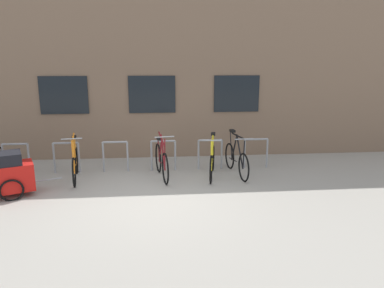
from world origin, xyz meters
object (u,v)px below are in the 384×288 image
object	(u,v)px
bicycle_black	(236,159)
bicycle_orange	(75,163)
bike_trailer	(9,173)
bicycle_maroon	(162,161)
bicycle_yellow	(212,161)

from	to	relation	value
bicycle_black	bicycle_orange	bearing A→B (deg)	-179.42
bicycle_black	bike_trailer	size ratio (longest dim) A/B	1.19
bicycle_maroon	bicycle_orange	bearing A→B (deg)	178.93
bicycle_yellow	bike_trailer	xyz separation A→B (m)	(-4.36, -0.94, 0.10)
bicycle_yellow	bicycle_black	bearing A→B (deg)	7.27
bicycle_yellow	bicycle_maroon	bearing A→B (deg)	179.96
bicycle_orange	bike_trailer	size ratio (longest dim) A/B	1.16
bicycle_black	bicycle_yellow	world-z (taller)	bicycle_black
bicycle_yellow	bike_trailer	world-z (taller)	bicycle_yellow
bicycle_black	bicycle_orange	world-z (taller)	bicycle_orange
bicycle_black	bicycle_yellow	bearing A→B (deg)	-172.73
bicycle_orange	bicycle_yellow	bearing A→B (deg)	-0.68
bicycle_black	bicycle_orange	xyz separation A→B (m)	(-3.86, -0.04, -0.00)
bicycle_maroon	bicycle_orange	distance (m)	2.03
bicycle_black	bicycle_maroon	distance (m)	1.83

